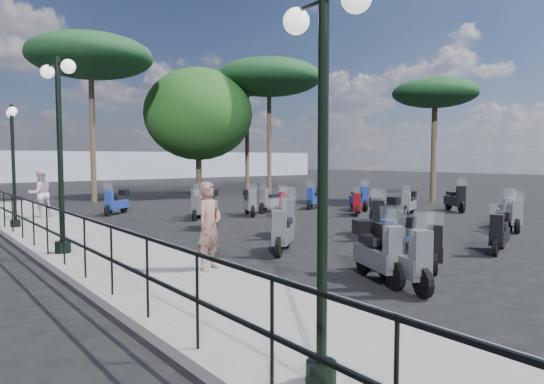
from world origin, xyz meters
TOP-DOWN VIEW (x-y plane):
  - ground at (0.00, 0.00)m, footprint 120.00×120.00m
  - sidewalk at (-6.50, 3.00)m, footprint 3.00×30.00m
  - railing at (-7.80, 2.80)m, footprint 0.04×26.04m
  - lamp_post_0 at (-7.29, -6.21)m, footprint 0.32×1.09m
  - lamp_post_1 at (-7.49, 2.07)m, footprint 0.51×1.28m
  - lamp_post_2 at (-7.53, 7.38)m, footprint 0.36×1.11m
  - woman at (-5.69, -1.40)m, footprint 0.73×0.61m
  - pedestrian_far at (-6.32, 9.59)m, footprint 0.93×0.77m
  - scooter_1 at (-1.92, -2.94)m, footprint 1.60×0.74m
  - scooter_2 at (-3.38, -3.62)m, footprint 0.93×1.68m
  - scooter_3 at (-1.44, 1.42)m, footprint 1.16×1.61m
  - scooter_4 at (-1.47, 6.47)m, footprint 1.24×1.02m
  - scooter_5 at (-3.40, 9.90)m, footprint 1.37×1.16m
  - scooter_7 at (-1.72, -3.66)m, footprint 1.29×1.07m
  - scooter_8 at (1.14, -3.62)m, footprint 1.51×0.75m
  - scooter_9 at (-3.07, -0.43)m, footprint 1.37×1.24m
  - scooter_10 at (-2.37, 4.25)m, footprint 1.18×1.32m
  - scooter_11 at (-0.77, 7.28)m, footprint 1.50×1.03m
  - scooter_14 at (0.48, -0.34)m, footprint 1.45×1.39m
  - scooter_15 at (1.84, 0.47)m, footprint 1.70×0.64m
  - scooter_16 at (0.72, 6.36)m, footprint 0.90×1.56m
  - scooter_17 at (1.76, 5.39)m, footprint 1.25×1.14m
  - scooter_20 at (4.94, -2.13)m, footprint 1.42×1.07m
  - scooter_21 at (4.20, 3.75)m, footprint 1.25×1.03m
  - scooter_22 at (5.93, 2.55)m, footprint 1.46×0.83m
  - scooter_23 at (2.03, 6.69)m, footprint 1.62×0.73m
  - scooter_26 at (5.13, -1.79)m, footprint 1.43×1.10m
  - scooter_27 at (8.48, 2.06)m, footprint 1.16×1.57m
  - scooter_28 at (5.62, 4.96)m, footprint 0.91×1.63m
  - scooter_29 at (4.58, 6.64)m, footprint 1.54×0.81m
  - scooter_30 at (-3.40, -4.19)m, footprint 0.93×1.68m
  - broadleaf_tree at (4.06, 16.43)m, footprint 6.48×6.48m
  - pine_0 at (8.05, 14.63)m, footprint 6.50×6.50m
  - pine_1 at (7.62, 16.43)m, footprint 5.42×5.42m
  - pine_2 at (-2.34, 16.07)m, footprint 6.30×6.30m
  - pine_3 at (11.83, 5.42)m, footprint 4.37×4.37m
  - distant_hills at (0.00, 45.00)m, footprint 70.00×8.00m

SIDE VIEW (x-z plane):
  - ground at x=0.00m, z-range 0.00..0.00m
  - sidewalk at x=-6.50m, z-range 0.00..0.15m
  - scooter_4 at x=-1.47m, z-range -0.18..1.02m
  - scooter_7 at x=-1.72m, z-range -0.19..1.07m
  - scooter_17 at x=1.76m, z-range -0.19..1.08m
  - scooter_21 at x=4.20m, z-range -0.15..1.03m
  - scooter_23 at x=2.03m, z-range -0.20..1.12m
  - scooter_10 at x=-2.37m, z-range -0.20..1.12m
  - scooter_22 at x=5.93m, z-range -0.15..1.09m
  - scooter_26 at x=5.13m, z-range -0.21..1.15m
  - scooter_8 at x=1.14m, z-range -0.15..1.10m
  - scooter_9 at x=-3.07m, z-range -0.21..1.17m
  - scooter_28 at x=5.62m, z-range -0.21..1.18m
  - scooter_29 at x=4.58m, z-range -0.16..1.12m
  - scooter_20 at x=4.94m, z-range -0.16..1.14m
  - scooter_1 at x=-1.92m, z-range -0.16..1.15m
  - scooter_5 at x=-3.40m, z-range -0.16..1.15m
  - scooter_16 at x=0.72m, z-range -0.16..1.17m
  - scooter_11 at x=-0.77m, z-range -0.16..1.17m
  - scooter_27 at x=8.48m, z-range -0.22..1.23m
  - scooter_15 at x=1.84m, z-range -0.17..1.20m
  - scooter_3 at x=-1.44m, z-range -0.23..1.25m
  - scooter_2 at x=-3.38m, z-range -0.17..1.24m
  - scooter_30 at x=-3.40m, z-range -0.17..1.24m
  - scooter_14 at x=0.48m, z-range -0.18..1.28m
  - railing at x=-7.80m, z-range 0.35..1.45m
  - woman at x=-5.69m, z-range 0.15..1.85m
  - pedestrian_far at x=-6.32m, z-range 0.15..1.88m
  - distant_hills at x=0.00m, z-range 0.00..3.00m
  - lamp_post_0 at x=-7.29m, z-range 0.41..4.12m
  - lamp_post_2 at x=-7.53m, z-range 0.42..4.21m
  - lamp_post_1 at x=-7.49m, z-range 0.46..4.85m
  - broadleaf_tree at x=4.06m, z-range 1.08..8.77m
  - pine_3 at x=11.83m, z-range 2.41..8.86m
  - pine_1 at x=7.62m, z-range 3.12..11.33m
  - pine_0 at x=8.05m, z-range 3.05..11.47m
  - pine_2 at x=-2.34m, z-range 3.16..11.75m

